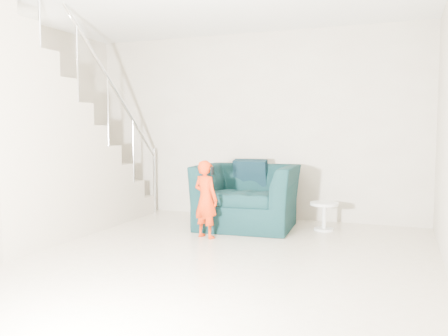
% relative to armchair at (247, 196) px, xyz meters
% --- Properties ---
extents(floor, '(5.50, 5.50, 0.00)m').
position_rel_armchair_xyz_m(floor, '(-0.18, -1.98, -0.41)').
color(floor, tan).
rests_on(floor, ground).
extents(back_wall, '(5.00, 0.00, 5.00)m').
position_rel_armchair_xyz_m(back_wall, '(-0.18, 0.77, 0.94)').
color(back_wall, '#A09482').
rests_on(back_wall, floor).
extents(armchair, '(1.35, 1.20, 0.83)m').
position_rel_armchair_xyz_m(armchair, '(0.00, 0.00, 0.00)').
color(armchair, black).
rests_on(armchair, floor).
extents(toddler, '(0.40, 0.33, 0.93)m').
position_rel_armchair_xyz_m(toddler, '(-0.27, -0.77, 0.05)').
color(toddler, '#9E0F05').
rests_on(toddler, floor).
extents(side_table, '(0.36, 0.36, 0.36)m').
position_rel_armchair_xyz_m(side_table, '(0.99, 0.16, -0.17)').
color(side_table, silver).
rests_on(side_table, floor).
extents(staircase, '(1.02, 3.03, 3.62)m').
position_rel_armchair_xyz_m(staircase, '(-2.18, -1.43, 0.53)').
color(staircase, '#ADA089').
rests_on(staircase, floor).
extents(cushion, '(0.47, 0.22, 0.47)m').
position_rel_armchair_xyz_m(cushion, '(-0.06, 0.36, 0.24)').
color(cushion, black).
rests_on(cushion, armchair).
extents(throw, '(0.05, 0.45, 0.51)m').
position_rel_armchair_xyz_m(throw, '(-0.54, -0.09, 0.11)').
color(throw, black).
rests_on(throw, armchair).
extents(phone, '(0.02, 0.05, 0.10)m').
position_rel_armchair_xyz_m(phone, '(-0.18, -0.78, 0.40)').
color(phone, black).
rests_on(phone, toddler).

